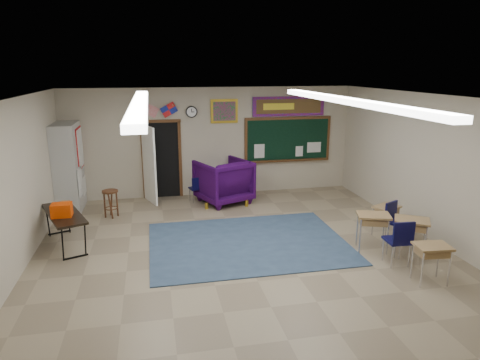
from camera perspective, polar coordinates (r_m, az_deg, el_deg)
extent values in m
plane|color=gray|center=(8.18, 0.96, -10.68)|extent=(9.00, 9.00, 0.00)
cube|color=#ACA18B|center=(11.98, -3.75, 5.08)|extent=(8.00, 0.04, 3.00)
cube|color=#ACA18B|center=(3.74, 17.23, -18.53)|extent=(8.00, 0.04, 3.00)
cube|color=#ACA18B|center=(7.84, -28.85, -1.99)|extent=(0.04, 9.00, 3.00)
cube|color=#ACA18B|center=(9.36, 25.65, 0.88)|extent=(0.04, 9.00, 3.00)
cube|color=beige|center=(7.40, 1.06, 10.79)|extent=(8.00, 9.00, 0.04)
cube|color=#364C67|center=(8.92, 1.09, -8.34)|extent=(4.00, 3.00, 0.02)
cube|color=black|center=(11.95, -10.38, 2.64)|extent=(0.95, 0.04, 2.10)
cube|color=white|center=(11.52, -12.03, 2.00)|extent=(0.35, 0.86, 2.05)
cube|color=#512F17|center=(12.45, 6.39, 5.38)|extent=(2.55, 0.05, 1.30)
cube|color=black|center=(12.43, 6.41, 5.37)|extent=(2.40, 0.03, 1.15)
cube|color=#512F17|center=(12.50, 6.39, 2.63)|extent=(2.40, 0.12, 0.04)
cube|color=#AF0F11|center=(12.33, 6.52, 9.74)|extent=(2.10, 0.04, 0.55)
cube|color=brown|center=(12.32, 6.53, 9.74)|extent=(1.90, 0.03, 0.40)
cube|color=#AA8721|center=(11.89, -2.11, 9.16)|extent=(0.75, 0.05, 0.65)
cube|color=#A51466|center=(11.88, -2.10, 9.15)|extent=(0.62, 0.03, 0.52)
cylinder|color=black|center=(11.78, -6.49, 9.02)|extent=(0.32, 0.05, 0.32)
cylinder|color=white|center=(11.76, -6.48, 9.01)|extent=(0.26, 0.02, 0.26)
cube|color=#A1A19D|center=(11.50, -21.92, 1.59)|extent=(0.55, 1.25, 2.20)
imported|color=#250536|center=(11.39, -2.22, -0.15)|extent=(1.63, 1.65, 1.16)
cube|color=olive|center=(8.75, 17.40, -4.51)|extent=(0.74, 0.64, 0.04)
cube|color=brown|center=(8.78, 17.35, -5.15)|extent=(0.63, 0.54, 0.12)
cube|color=olive|center=(9.66, 18.99, -3.42)|extent=(0.67, 0.61, 0.04)
cube|color=brown|center=(9.69, 18.95, -3.93)|extent=(0.57, 0.52, 0.11)
cube|color=olive|center=(7.82, 24.31, -8.05)|extent=(0.60, 0.48, 0.04)
cube|color=brown|center=(7.85, 24.23, -8.68)|extent=(0.52, 0.41, 0.11)
cube|color=olive|center=(8.71, 21.98, -5.00)|extent=(0.78, 0.72, 0.04)
cube|color=brown|center=(8.74, 21.91, -5.64)|extent=(0.67, 0.62, 0.12)
cube|color=black|center=(9.30, -22.45, -4.18)|extent=(1.14, 1.77, 0.05)
cube|color=#D73A03|center=(9.03, -22.68, -3.72)|extent=(0.37, 0.28, 0.26)
cylinder|color=#502C18|center=(10.68, -16.95, -1.46)|extent=(0.38, 0.38, 0.04)
torus|color=#502C18|center=(10.80, -16.79, -3.61)|extent=(0.31, 0.31, 0.02)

